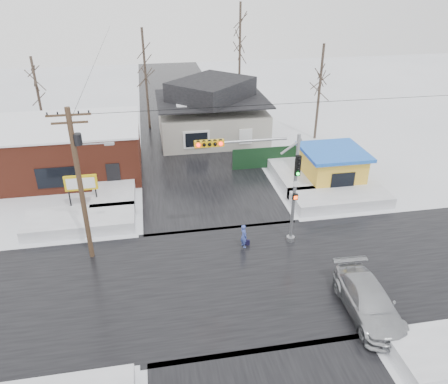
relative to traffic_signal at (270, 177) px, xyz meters
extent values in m
plane|color=white|center=(-2.43, -2.97, -4.54)|extent=(120.00, 120.00, 0.00)
cube|color=black|center=(-2.43, -2.97, -4.53)|extent=(10.00, 120.00, 0.02)
cube|color=black|center=(-2.43, -2.97, -4.53)|extent=(120.00, 10.00, 0.02)
cube|color=white|center=(-11.43, 4.03, -4.14)|extent=(7.00, 3.00, 0.80)
cube|color=white|center=(6.57, 4.03, -4.14)|extent=(7.00, 3.00, 0.80)
cube|color=white|center=(-9.43, 9.03, -4.14)|extent=(3.00, 8.00, 0.80)
cube|color=white|center=(4.57, 9.03, -4.14)|extent=(3.00, 8.00, 0.80)
cylinder|color=gray|center=(1.57, 0.03, -1.04)|extent=(0.20, 0.20, 7.00)
cylinder|color=gray|center=(1.57, 0.03, -4.39)|extent=(0.50, 0.50, 0.30)
cylinder|color=gray|center=(-1.43, 0.03, 2.26)|extent=(4.60, 0.14, 0.14)
cube|color=gold|center=(-3.43, 0.03, 2.26)|extent=(1.60, 0.28, 0.35)
sphere|color=#FF0C0C|center=(-4.03, -0.13, 2.26)|extent=(0.20, 0.20, 0.20)
sphere|color=#FF0C0C|center=(-2.83, -0.13, 2.26)|extent=(0.20, 0.20, 0.20)
cube|color=black|center=(1.57, -0.17, 0.66)|extent=(0.30, 0.22, 1.20)
sphere|color=#0CE533|center=(1.57, -0.31, 0.21)|extent=(0.18, 0.18, 0.18)
cube|color=black|center=(1.57, -0.17, -1.34)|extent=(0.30, 0.20, 0.35)
cylinder|color=#382619|center=(-10.43, 0.53, -0.04)|extent=(0.28, 0.28, 9.00)
cube|color=#382619|center=(-10.43, 0.53, 4.06)|extent=(2.20, 0.10, 0.10)
cube|color=#382619|center=(-10.43, 0.53, 3.66)|extent=(1.80, 0.10, 0.10)
cylinder|color=black|center=(-10.18, 0.53, 2.76)|extent=(0.44, 0.44, 0.60)
cylinder|color=gray|center=(-9.53, 0.53, 2.46)|extent=(1.80, 0.08, 0.08)
cube|color=gray|center=(-8.63, 0.53, 2.41)|extent=(0.50, 0.22, 0.12)
cube|color=maroon|center=(-13.43, 13.03, -2.54)|extent=(12.00, 8.00, 4.00)
cube|color=white|center=(-13.43, 13.03, -0.49)|extent=(12.20, 8.20, 0.15)
cube|color=black|center=(-13.43, 9.01, -3.14)|extent=(3.00, 0.08, 1.60)
cube|color=black|center=(-9.43, 9.01, -3.44)|extent=(1.00, 0.08, 2.20)
cylinder|color=black|center=(-12.33, 6.53, -3.64)|extent=(0.10, 0.10, 1.80)
cylinder|color=black|center=(-10.53, 6.53, -3.64)|extent=(0.10, 0.10, 1.80)
cube|color=gold|center=(-11.43, 6.53, -2.54)|extent=(2.20, 0.18, 1.10)
cube|color=white|center=(-11.43, 6.42, -2.54)|extent=(1.90, 0.02, 0.80)
cube|color=#A7A396|center=(-0.43, 19.03, -3.04)|extent=(10.00, 8.00, 3.00)
cube|color=black|center=(-0.43, 19.03, -0.64)|extent=(10.40, 8.40, 0.12)
pyramid|color=black|center=(-0.43, 19.03, 0.32)|extent=(9.00, 7.00, 1.80)
cube|color=maroon|center=(2.77, 20.03, 0.36)|extent=(0.70, 0.70, 1.40)
cube|color=white|center=(-2.43, 14.98, -3.14)|extent=(2.40, 0.12, 1.60)
cube|color=yellow|center=(7.07, 7.03, -3.24)|extent=(4.00, 4.00, 2.60)
cube|color=blue|center=(7.07, 7.03, -1.79)|extent=(4.60, 4.60, 0.25)
cube|color=black|center=(7.07, 5.00, -3.24)|extent=(1.80, 0.06, 1.20)
cube|color=black|center=(4.07, 11.03, -3.64)|extent=(8.00, 0.12, 1.80)
cylinder|color=#332821|center=(-6.43, 23.03, 0.46)|extent=(0.24, 0.24, 10.00)
cylinder|color=#332821|center=(3.57, 25.03, 1.46)|extent=(0.24, 0.24, 12.00)
cylinder|color=#332821|center=(9.57, 17.03, -0.04)|extent=(0.24, 0.24, 9.00)
cylinder|color=#332821|center=(-16.43, 21.03, -0.54)|extent=(0.24, 0.24, 8.00)
imported|color=#3F53B1|center=(-1.45, -0.09, -3.78)|extent=(0.50, 0.63, 1.52)
imported|color=#AAADB1|center=(3.27, -6.75, -3.77)|extent=(2.38, 5.40, 1.54)
cube|color=black|center=(-1.17, 0.03, -4.36)|extent=(0.30, 0.18, 0.35)
camera|label=1|loc=(-6.52, -21.55, 10.70)|focal=35.00mm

